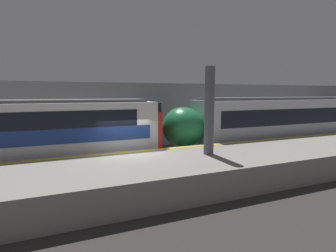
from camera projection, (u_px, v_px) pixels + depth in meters
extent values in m
plane|color=#33302D|center=(129.00, 175.00, 12.22)|extent=(120.00, 120.00, 0.00)
cube|color=gray|center=(142.00, 177.00, 10.18)|extent=(40.00, 4.31, 1.12)
cube|color=gold|center=(129.00, 152.00, 11.94)|extent=(40.00, 0.30, 0.01)
cube|color=gray|center=(106.00, 117.00, 17.35)|extent=(50.00, 0.15, 4.49)
cylinder|color=#56565B|center=(209.00, 111.00, 11.34)|extent=(0.43, 0.43, 3.80)
cube|color=black|center=(288.00, 142.00, 18.83)|extent=(13.56, 2.34, 0.55)
cube|color=silver|center=(290.00, 119.00, 18.62)|extent=(14.74, 2.85, 2.80)
cube|color=#4C4C51|center=(291.00, 98.00, 18.44)|extent=(14.15, 1.99, 0.16)
cube|color=black|center=(308.00, 116.00, 17.27)|extent=(13.56, 0.02, 1.01)
ellipsoid|color=#238447|center=(183.00, 127.00, 15.37)|extent=(2.42, 2.62, 2.35)
sphere|color=#F2EFCC|center=(168.00, 135.00, 15.06)|extent=(0.20, 0.20, 0.20)
cube|color=red|center=(151.00, 130.00, 14.63)|extent=(0.25, 2.79, 2.24)
cube|color=black|center=(151.00, 110.00, 14.48)|extent=(0.25, 2.51, 0.89)
sphere|color=#EA4C42|center=(158.00, 139.00, 14.15)|extent=(0.18, 0.18, 0.18)
sphere|color=#EA4C42|center=(150.00, 135.00, 15.32)|extent=(0.18, 0.18, 0.18)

